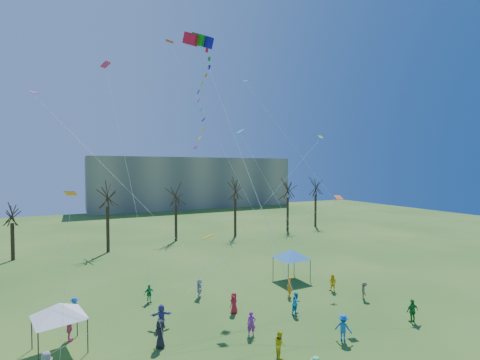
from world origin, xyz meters
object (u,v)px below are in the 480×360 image
distant_building (193,182)px  canopy_tent_white (59,310)px  canopy_tent_blue (291,254)px  big_box_kite (206,100)px

distant_building → canopy_tent_white: (-33.72, -73.74, -4.83)m
canopy_tent_blue → canopy_tent_white: bearing=-167.2°
distant_building → big_box_kite: size_ratio=2.70×
big_box_kite → canopy_tent_white: (-9.87, 0.80, -14.21)m
canopy_tent_white → big_box_kite: bearing=-4.6°
distant_building → canopy_tent_white: bearing=-114.6°
big_box_kite → canopy_tent_white: big_box_kite is taller
distant_building → canopy_tent_white: 81.23m
distant_building → canopy_tent_white: distant_building is taller
canopy_tent_white → canopy_tent_blue: (21.56, 4.88, 0.07)m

